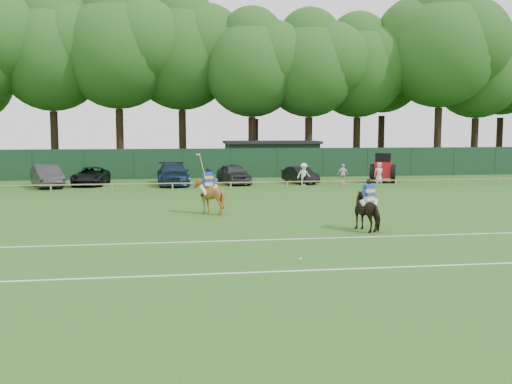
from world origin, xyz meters
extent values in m
plane|color=#1E4C14|center=(0.00, 0.00, 0.00)|extent=(160.00, 160.00, 0.00)
imported|color=black|center=(4.84, 0.46, 0.79)|extent=(1.43, 2.05, 1.58)
imported|color=brown|center=(-1.36, 6.32, 0.88)|extent=(1.43, 1.61, 1.75)
imported|color=#323235|center=(-11.83, 21.25, 0.79)|extent=(3.23, 5.10, 1.59)
imported|color=black|center=(-8.92, 22.27, 0.66)|extent=(2.59, 4.93, 1.32)
imported|color=#122238|center=(-2.91, 21.60, 0.80)|extent=(2.46, 5.62, 1.61)
imported|color=#2E2F31|center=(1.63, 21.64, 0.76)|extent=(2.56, 4.69, 1.51)
imported|color=black|center=(6.72, 21.49, 0.63)|extent=(2.34, 4.05, 1.26)
imported|color=silver|center=(6.56, 19.63, 0.82)|extent=(1.18, 0.84, 1.65)
imported|color=silver|center=(9.61, 19.96, 0.77)|extent=(0.96, 0.54, 1.55)
imported|color=silver|center=(12.68, 20.57, 0.80)|extent=(0.84, 0.60, 1.61)
cube|color=silver|center=(4.84, 0.46, 1.34)|extent=(0.43, 0.37, 0.18)
cube|color=#1931B8|center=(4.84, 0.46, 1.66)|extent=(0.48, 0.42, 0.51)
cube|color=yellow|center=(4.84, 0.46, 1.64)|extent=(0.50, 0.41, 0.18)
sphere|color=black|center=(4.84, 0.46, 2.03)|extent=(0.25, 0.25, 0.25)
cylinder|color=silver|center=(5.10, 0.50, 1.04)|extent=(0.39, 0.44, 0.59)
cylinder|color=silver|center=(4.61, 0.33, 1.04)|extent=(0.46, 0.29, 0.59)
cube|color=silver|center=(-1.36, 6.32, 1.48)|extent=(0.36, 0.26, 0.18)
cube|color=#1931B8|center=(-1.36, 6.32, 1.80)|extent=(0.40, 0.31, 0.51)
cube|color=yellow|center=(-1.36, 6.32, 1.78)|extent=(0.43, 0.29, 0.18)
sphere|color=black|center=(-1.36, 6.32, 2.17)|extent=(0.25, 0.25, 0.25)
cylinder|color=silver|center=(-1.10, 6.28, 1.18)|extent=(0.42, 0.34, 0.59)
cylinder|color=silver|center=(-1.62, 6.27, 1.18)|extent=(0.42, 0.33, 0.59)
cylinder|color=tan|center=(-1.66, 6.37, 2.35)|extent=(0.28, 0.57, 1.17)
sphere|color=silver|center=(0.79, -4.62, 0.04)|extent=(0.09, 0.09, 0.09)
cube|color=silver|center=(0.00, -6.00, 0.01)|extent=(60.00, 0.10, 0.01)
cube|color=silver|center=(0.00, -1.00, 0.01)|extent=(60.00, 0.10, 0.01)
cube|color=#997F5B|center=(0.00, 18.00, 0.45)|extent=(62.00, 0.08, 0.08)
cube|color=#14351E|center=(0.00, 27.00, 1.25)|extent=(92.00, 0.04, 2.50)
cube|color=#14331E|center=(6.00, 30.00, 1.40)|extent=(8.00, 4.00, 2.80)
cube|color=black|center=(6.00, 30.00, 2.92)|extent=(8.40, 4.40, 0.24)
cube|color=#A20E14|center=(13.35, 21.50, 1.00)|extent=(2.04, 2.58, 1.23)
cube|color=black|center=(13.20, 21.15, 1.85)|extent=(1.54, 1.59, 0.85)
cylinder|color=black|center=(12.34, 21.21, 0.71)|extent=(0.83, 1.42, 1.42)
cylinder|color=black|center=(13.82, 20.57, 0.71)|extent=(0.83, 1.42, 1.42)
cylinder|color=black|center=(13.07, 22.65, 0.38)|extent=(0.56, 0.81, 0.76)
cylinder|color=black|center=(14.38, 22.09, 0.38)|extent=(0.56, 0.81, 0.76)
camera|label=1|loc=(-3.45, -23.05, 4.25)|focal=42.00mm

